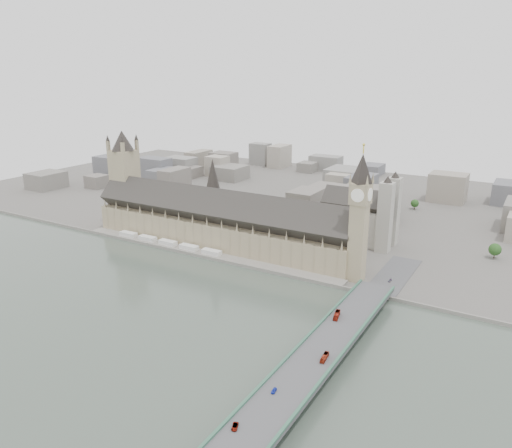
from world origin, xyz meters
The scene contains 19 objects.
ground centered at (0.00, 0.00, 0.00)m, with size 900.00×900.00×0.00m, color #595651.
river_thames centered at (0.00, -165.00, 0.00)m, with size 600.00×600.00×0.00m, color #455146.
embankment_wall centered at (0.00, -15.00, 1.50)m, with size 600.00×1.50×3.00m, color slate.
river_terrace centered at (0.00, -7.50, 1.00)m, with size 270.00×15.00×2.00m, color slate.
terrace_tents centered at (-40.00, -7.00, 4.00)m, with size 118.00×7.00×4.00m.
palace_of_westminster centered at (0.00, 19.70, 22.71)m, with size 265.00×40.73×55.44m.
elizabeth_tower centered at (138.00, 8.00, 58.09)m, with size 17.00×17.00×107.50m.
victoria_tower centered at (-122.00, 26.00, 55.20)m, with size 30.00×30.00×100.00m.
central_tower centered at (-10.00, 26.00, 57.92)m, with size 13.00×13.00×48.00m.
westminster_bridge centered at (162.00, -87.50, 5.12)m, with size 25.00×325.00×10.25m, color #474749.
bridge_parapets centered at (162.00, -132.00, 10.82)m, with size 25.00×235.00×1.15m, color #386750, non-canonical shape.
westminster_abbey centered at (110.92, 95.00, 25.08)m, with size 68.00×36.00×64.00m.
city_skyline_inland centered at (0.00, 245.00, 19.00)m, with size 720.00×360.00×38.00m, color gray, non-canonical shape.
park_trees centered at (-10.00, 60.00, 7.50)m, with size 110.00×30.00×15.00m, color #1E4B1A, non-canonical shape.
red_bus_north centered at (155.62, -77.09, 11.88)m, with size 2.74×11.72×3.26m, color maroon.
red_bus_south centered at (167.74, -125.12, 11.63)m, with size 2.31×9.88×2.75m, color #9F2A13.
car_blue centered at (157.81, -163.62, 11.03)m, with size 1.84×4.57×1.56m, color #1A2CAD.
car_grey centered at (155.37, -194.39, 11.03)m, with size 2.57×5.58×1.55m, color gray.
car_approach centered at (168.56, -4.92, 10.97)m, with size 2.01×4.95×1.44m, color gray.
Camera 1 is at (254.34, -344.80, 158.12)m, focal length 35.00 mm.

